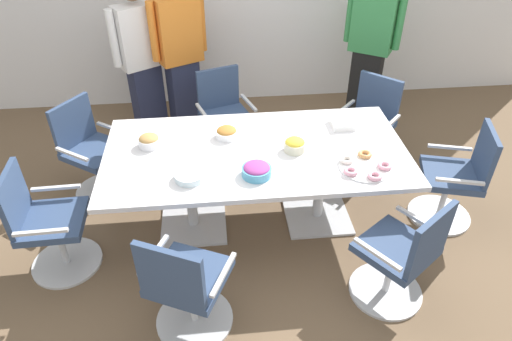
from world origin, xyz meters
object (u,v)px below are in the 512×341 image
object	(u,v)px
snack_bowl_chips_yellow	(295,145)
donut_platter	(364,166)
office_chair_6	(47,227)
snack_bowl_candy_mix	(257,170)
person_standing_1	(181,54)
office_chair_1	(401,258)
office_chair_2	(456,181)
office_chair_5	(93,155)
person_standing_2	(371,43)
office_chair_4	(225,120)
snack_bowl_pretzels	(227,133)
person_standing_0	(142,59)
plate_stack	(189,176)
conference_table	(256,163)
napkin_pile	(342,124)
office_chair_3	(367,128)
office_chair_0	(186,289)
snack_bowl_cookies	(149,141)

from	to	relation	value
snack_bowl_chips_yellow	donut_platter	distance (m)	0.56
office_chair_6	snack_bowl_candy_mix	distance (m)	1.63
snack_bowl_candy_mix	person_standing_1	bearing A→B (deg)	106.96
person_standing_1	office_chair_1	bearing A→B (deg)	95.15
office_chair_2	office_chair_5	xyz separation A→B (m)	(-3.14, 0.71, 0.00)
office_chair_2	snack_bowl_candy_mix	bearing A→B (deg)	112.26
office_chair_2	office_chair_5	bearing A→B (deg)	92.85
person_standing_2	snack_bowl_chips_yellow	world-z (taller)	person_standing_2
office_chair_4	snack_bowl_pretzels	size ratio (longest dim) A/B	4.96
office_chair_1	office_chair_5	world-z (taller)	same
office_chair_5	person_standing_0	world-z (taller)	person_standing_0
person_standing_1	snack_bowl_candy_mix	xyz separation A→B (m)	(0.60, -1.96, -0.12)
office_chair_6	plate_stack	xyz separation A→B (m)	(1.09, 0.03, 0.37)
conference_table	office_chair_1	distance (m)	1.32
office_chair_6	person_standing_1	world-z (taller)	person_standing_1
snack_bowl_candy_mix	napkin_pile	xyz separation A→B (m)	(0.80, 0.62, -0.02)
office_chair_3	person_standing_0	size ratio (longest dim) A/B	0.54
office_chair_4	plate_stack	bearing A→B (deg)	59.31
office_chair_5	snack_bowl_pretzels	size ratio (longest dim) A/B	4.96
office_chair_1	office_chair_5	distance (m)	2.81
conference_table	office_chair_2	xyz separation A→B (m)	(1.69, -0.13, -0.22)
office_chair_0	office_chair_2	bearing A→B (deg)	47.28
person_standing_2	donut_platter	distance (m)	2.07
snack_bowl_chips_yellow	office_chair_0	bearing A→B (deg)	-130.59
person_standing_0	donut_platter	world-z (taller)	person_standing_0
office_chair_5	person_standing_2	xyz separation A→B (m)	(2.86, 1.05, 0.54)
conference_table	person_standing_1	size ratio (longest dim) A/B	1.37
snack_bowl_candy_mix	plate_stack	world-z (taller)	snack_bowl_candy_mix
person_standing_2	snack_bowl_candy_mix	xyz separation A→B (m)	(-1.44, -1.97, -0.15)
office_chair_5	person_standing_2	world-z (taller)	person_standing_2
office_chair_0	snack_bowl_candy_mix	bearing A→B (deg)	78.53
office_chair_2	napkin_pile	xyz separation A→B (m)	(-0.92, 0.42, 0.37)
office_chair_3	person_standing_0	bearing A→B (deg)	22.95
office_chair_0	plate_stack	bearing A→B (deg)	111.90
office_chair_2	office_chair_0	bearing A→B (deg)	127.73
office_chair_4	snack_bowl_pretzels	distance (m)	0.96
office_chair_5	person_standing_1	world-z (taller)	person_standing_1
office_chair_4	napkin_pile	xyz separation A→B (m)	(0.98, -0.80, 0.37)
person_standing_1	plate_stack	distance (m)	1.96
office_chair_2	person_standing_2	distance (m)	1.87
donut_platter	snack_bowl_candy_mix	bearing A→B (deg)	-179.73
office_chair_4	person_standing_0	size ratio (longest dim) A/B	0.54
office_chair_5	donut_platter	bearing A→B (deg)	102.64
napkin_pile	office_chair_2	bearing A→B (deg)	-24.51
office_chair_5	snack_bowl_chips_yellow	size ratio (longest dim) A/B	5.30
office_chair_5	snack_bowl_chips_yellow	distance (m)	1.90
snack_bowl_cookies	napkin_pile	xyz separation A→B (m)	(1.62, 0.14, -0.02)
office_chair_3	napkin_pile	xyz separation A→B (m)	(-0.43, -0.49, 0.37)
conference_table	office_chair_3	world-z (taller)	office_chair_3
snack_bowl_candy_mix	snack_bowl_cookies	xyz separation A→B (m)	(-0.81, 0.48, 0.00)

